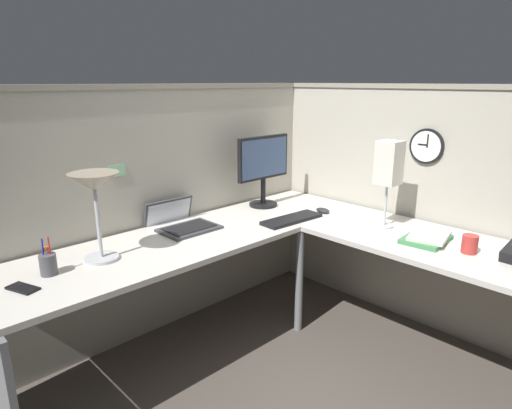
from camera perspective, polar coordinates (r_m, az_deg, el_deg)
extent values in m
plane|color=#4C443D|center=(2.89, 5.75, -18.00)|extent=(6.80, 6.80, 0.00)
cube|color=#A8A393|center=(2.94, -11.61, -0.91)|extent=(2.57, 0.10, 1.55)
cube|color=gray|center=(2.83, -12.51, 14.63)|extent=(2.57, 0.12, 0.03)
cube|color=#A8A393|center=(3.12, 20.34, -0.64)|extent=(0.10, 2.37, 1.55)
cube|color=gray|center=(3.01, 21.80, 13.95)|extent=(0.12, 2.37, 0.03)
cube|color=beige|center=(2.64, -6.99, -4.00)|extent=(2.35, 0.66, 0.03)
cube|color=beige|center=(2.66, 22.98, -5.05)|extent=(0.66, 1.49, 0.03)
cylinder|color=slate|center=(2.91, 5.58, -9.78)|extent=(0.05, 0.05, 0.70)
cylinder|color=black|center=(3.18, 0.92, 0.02)|extent=(0.20, 0.20, 0.02)
cylinder|color=black|center=(3.16, 0.93, 1.77)|extent=(0.04, 0.04, 0.20)
cube|color=black|center=(3.11, 0.95, 6.07)|extent=(0.46, 0.03, 0.30)
cube|color=#384C72|center=(3.10, 1.19, 6.03)|extent=(0.42, 0.01, 0.26)
cube|color=#38383D|center=(2.70, -8.57, -3.11)|extent=(0.34, 0.24, 0.02)
cube|color=black|center=(2.70, -8.58, -2.91)|extent=(0.29, 0.18, 0.00)
cube|color=#38383D|center=(2.87, -11.24, -1.35)|extent=(0.34, 0.07, 0.22)
cube|color=silver|center=(2.86, -11.15, -1.38)|extent=(0.31, 0.05, 0.18)
cube|color=black|center=(2.85, 4.62, -1.89)|extent=(0.44, 0.17, 0.02)
ellipsoid|color=#232326|center=(3.05, 8.59, -0.75)|extent=(0.06, 0.10, 0.03)
cylinder|color=#B7BABF|center=(2.37, -19.23, -6.53)|extent=(0.17, 0.17, 0.02)
cylinder|color=#B7BABF|center=(2.31, -19.65, -2.10)|extent=(0.02, 0.02, 0.38)
cone|color=gray|center=(2.26, -20.11, 2.73)|extent=(0.24, 0.24, 0.09)
cylinder|color=#4C4C51|center=(2.28, -25.17, -7.00)|extent=(0.08, 0.08, 0.10)
cylinder|color=#1E1EB2|center=(2.26, -25.72, -5.48)|extent=(0.01, 0.02, 0.13)
cylinder|color=#B21E1E|center=(2.25, -24.98, -5.44)|extent=(0.01, 0.02, 0.13)
cylinder|color=#D8591E|center=(2.26, -25.42, -5.11)|extent=(0.03, 0.03, 0.01)
cube|color=black|center=(2.19, -27.81, -9.51)|extent=(0.11, 0.16, 0.01)
cube|color=#3F7F4C|center=(2.66, 21.03, -4.19)|extent=(0.30, 0.23, 0.02)
cube|color=silver|center=(2.66, 21.41, -3.72)|extent=(0.30, 0.24, 0.02)
cylinder|color=#B7BABF|center=(2.84, 16.12, -2.66)|extent=(0.11, 0.11, 0.01)
cylinder|color=#B7BABF|center=(2.80, 16.33, -0.06)|extent=(0.02, 0.02, 0.27)
cube|color=silver|center=(2.75, 16.74, 5.17)|extent=(0.13, 0.13, 0.26)
cylinder|color=#B2332D|center=(2.57, 25.80, -4.61)|extent=(0.08, 0.08, 0.10)
cylinder|color=black|center=(2.98, 21.15, 7.01)|extent=(0.03, 0.22, 0.22)
cylinder|color=white|center=(2.96, 21.00, 6.99)|extent=(0.00, 0.19, 0.19)
cube|color=black|center=(2.97, 20.65, 7.23)|extent=(0.00, 0.06, 0.01)
cube|color=black|center=(2.95, 21.22, 7.62)|extent=(0.00, 0.01, 0.08)
cube|color=#8CCC99|center=(2.66, -17.47, 4.16)|extent=(0.10, 0.00, 0.07)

